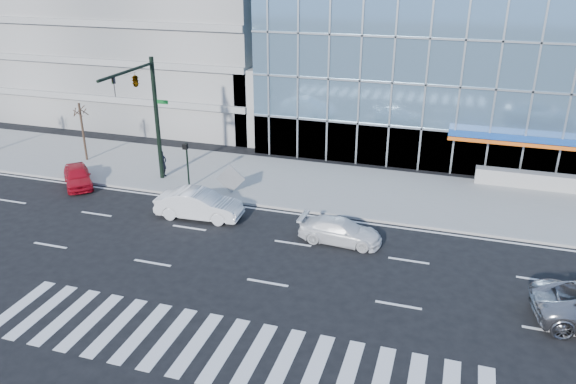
% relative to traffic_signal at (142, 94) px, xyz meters
% --- Properties ---
extents(ground, '(160.00, 160.00, 0.00)m').
position_rel_traffic_signal_xyz_m(ground, '(11.00, -4.57, -6.16)').
color(ground, black).
rests_on(ground, ground).
extents(sidewalk, '(120.00, 8.00, 0.15)m').
position_rel_traffic_signal_xyz_m(sidewalk, '(11.00, 3.43, -6.09)').
color(sidewalk, gray).
rests_on(sidewalk, ground).
extents(theatre_building, '(42.00, 26.00, 15.00)m').
position_rel_traffic_signal_xyz_m(theatre_building, '(25.00, 21.43, 1.34)').
color(theatre_building, '#729CBE').
rests_on(theatre_building, ground).
extents(ramp_block, '(6.00, 8.00, 6.00)m').
position_rel_traffic_signal_xyz_m(ramp_block, '(5.00, 13.43, -3.16)').
color(ramp_block, gray).
rests_on(ramp_block, ground).
extents(traffic_signal, '(1.14, 5.74, 8.00)m').
position_rel_traffic_signal_xyz_m(traffic_signal, '(0.00, 0.00, 0.00)').
color(traffic_signal, black).
rests_on(traffic_signal, sidewalk).
extents(ped_signal_post, '(0.30, 0.33, 3.00)m').
position_rel_traffic_signal_xyz_m(ped_signal_post, '(2.50, 0.37, -4.02)').
color(ped_signal_post, black).
rests_on(ped_signal_post, sidewalk).
extents(street_tree_near, '(1.10, 1.10, 4.23)m').
position_rel_traffic_signal_xyz_m(street_tree_near, '(-7.00, 2.93, -2.39)').
color(street_tree_near, '#332319').
rests_on(street_tree_near, sidewalk).
extents(white_suv, '(4.45, 1.97, 1.27)m').
position_rel_traffic_signal_xyz_m(white_suv, '(13.31, -3.64, -5.53)').
color(white_suv, white).
rests_on(white_suv, ground).
extents(white_sedan, '(5.04, 2.02, 1.63)m').
position_rel_traffic_signal_xyz_m(white_sedan, '(4.96, -3.15, -5.35)').
color(white_sedan, silver).
rests_on(white_sedan, ground).
extents(red_sedan, '(3.82, 4.02, 1.35)m').
position_rel_traffic_signal_xyz_m(red_sedan, '(-4.69, -1.19, -5.49)').
color(red_sedan, '#B70E1D').
rests_on(red_sedan, ground).
extents(pedestrian, '(0.58, 0.75, 1.83)m').
position_rel_traffic_signal_xyz_m(pedestrian, '(0.01, 1.59, -5.10)').
color(pedestrian, black).
rests_on(pedestrian, sidewalk).
extents(tilted_panel, '(1.78, 0.57, 1.84)m').
position_rel_traffic_signal_xyz_m(tilted_panel, '(5.42, 0.43, -5.10)').
color(tilted_panel, gray).
rests_on(tilted_panel, sidewalk).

